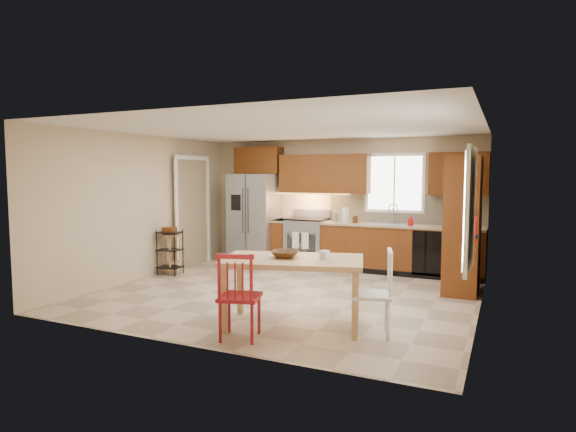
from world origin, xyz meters
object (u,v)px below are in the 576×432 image
(fire_extinguisher, at_px, (472,229))
(table_bowl, at_px, (285,258))
(utility_cart, at_px, (170,252))
(chair_red, at_px, (240,295))
(table_jar, at_px, (324,257))
(pantry, at_px, (463,224))
(refrigerator, at_px, (255,218))
(range_stove, at_px, (307,243))
(chair_white, at_px, (372,293))
(soap_bottle, at_px, (411,220))
(dining_table, at_px, (293,293))
(bar_stool, at_px, (173,254))

(fire_extinguisher, height_order, table_bowl, fire_extinguisher)
(fire_extinguisher, height_order, utility_cart, fire_extinguisher)
(chair_red, relative_size, table_jar, 6.49)
(pantry, xyz_separation_m, chair_red, (-2.05, -3.26, -0.56))
(refrigerator, bearing_deg, pantry, -12.62)
(range_stove, height_order, chair_red, chair_red)
(table_jar, bearing_deg, pantry, 61.90)
(range_stove, relative_size, pantry, 0.44)
(fire_extinguisher, height_order, chair_white, fire_extinguisher)
(soap_bottle, bearing_deg, utility_cart, -156.63)
(fire_extinguisher, distance_m, dining_table, 2.55)
(soap_bottle, distance_m, fire_extinguisher, 2.27)
(refrigerator, relative_size, range_stove, 1.98)
(chair_red, distance_m, utility_cart, 3.77)
(pantry, xyz_separation_m, table_jar, (-1.34, -2.50, -0.20))
(dining_table, bearing_deg, fire_extinguisher, 23.74)
(pantry, bearing_deg, chair_white, -106.32)
(pantry, height_order, bar_stool, pantry)
(refrigerator, distance_m, table_jar, 4.42)
(dining_table, distance_m, table_jar, 0.58)
(fire_extinguisher, distance_m, utility_cart, 5.18)
(fire_extinguisher, distance_m, table_bowl, 2.55)
(fire_extinguisher, relative_size, table_bowl, 1.07)
(chair_white, bearing_deg, soap_bottle, -12.26)
(table_jar, bearing_deg, range_stove, 115.23)
(range_stove, height_order, dining_table, range_stove)
(soap_bottle, bearing_deg, fire_extinguisher, -59.47)
(dining_table, xyz_separation_m, table_bowl, (-0.10, 0.00, 0.41))
(bar_stool, relative_size, utility_cart, 0.90)
(refrigerator, height_order, bar_stool, refrigerator)
(fire_extinguisher, relative_size, chair_white, 0.37)
(pantry, relative_size, table_bowl, 6.27)
(table_jar, bearing_deg, refrigerator, 129.18)
(table_jar, relative_size, bar_stool, 0.20)
(dining_table, distance_m, table_bowl, 0.43)
(range_stove, bearing_deg, utility_cart, -137.21)
(soap_bottle, distance_m, table_bowl, 3.61)
(range_stove, xyz_separation_m, pantry, (2.98, -0.99, 0.59))
(chair_white, bearing_deg, range_stove, 16.62)
(pantry, height_order, table_bowl, pantry)
(pantry, bearing_deg, range_stove, 161.71)
(refrigerator, xyz_separation_m, chair_white, (3.38, -3.48, -0.42))
(bar_stool, xyz_separation_m, utility_cart, (0.00, -0.09, 0.04))
(range_stove, relative_size, bar_stool, 1.26)
(table_jar, bearing_deg, soap_bottle, 83.52)
(range_stove, bearing_deg, pantry, -18.29)
(chair_white, distance_m, utility_cart, 4.53)
(range_stove, xyz_separation_m, bar_stool, (-1.95, -1.71, -0.09))
(utility_cart, bearing_deg, range_stove, 37.56)
(dining_table, bearing_deg, chair_red, -133.90)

